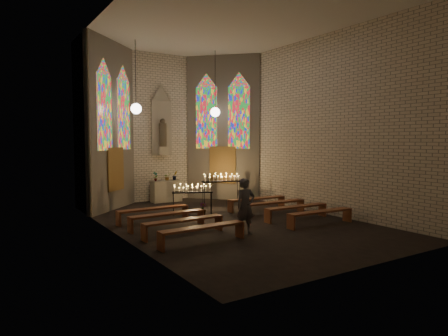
% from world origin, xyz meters
% --- Properties ---
extents(floor, '(12.00, 12.00, 0.00)m').
position_xyz_m(floor, '(0.00, 0.00, 0.00)').
color(floor, black).
rests_on(floor, ground).
extents(room, '(8.22, 12.43, 7.00)m').
position_xyz_m(room, '(-0.00, 3.37, 3.72)').
color(room, beige).
rests_on(room, ground).
extents(altar, '(1.40, 0.60, 1.00)m').
position_xyz_m(altar, '(0.00, 5.45, 0.50)').
color(altar, '#AFA68E').
rests_on(altar, ground).
extents(flower_vase_left, '(0.26, 0.21, 0.44)m').
position_xyz_m(flower_vase_left, '(-0.53, 5.46, 1.22)').
color(flower_vase_left, '#4C723F').
rests_on(flower_vase_left, altar).
extents(flower_vase_center, '(0.39, 0.37, 0.35)m').
position_xyz_m(flower_vase_center, '(0.09, 5.53, 1.17)').
color(flower_vase_center, '#4C723F').
rests_on(flower_vase_center, altar).
extents(flower_vase_right, '(0.27, 0.23, 0.44)m').
position_xyz_m(flower_vase_right, '(0.46, 5.46, 1.22)').
color(flower_vase_right, '#4C723F').
rests_on(flower_vase_right, altar).
extents(aisle_flower_pot, '(0.30, 0.30, 0.47)m').
position_xyz_m(aisle_flower_pot, '(-0.17, 1.60, 0.23)').
color(aisle_flower_pot, '#4C723F').
rests_on(aisle_flower_pot, ground).
extents(votive_stand_left, '(1.58, 0.98, 1.15)m').
position_xyz_m(votive_stand_left, '(-0.53, 1.78, 0.99)').
color(votive_stand_left, black).
rests_on(votive_stand_left, ground).
extents(votive_stand_right, '(1.82, 0.91, 1.30)m').
position_xyz_m(votive_stand_right, '(1.93, 3.60, 1.12)').
color(votive_stand_right, black).
rests_on(votive_stand_right, ground).
extents(pew_left_0, '(2.65, 0.47, 0.51)m').
position_xyz_m(pew_left_0, '(-2.30, 1.38, 0.41)').
color(pew_left_0, brown).
rests_on(pew_left_0, ground).
extents(pew_right_0, '(2.65, 0.47, 0.51)m').
position_xyz_m(pew_right_0, '(2.30, 1.38, 0.41)').
color(pew_right_0, brown).
rests_on(pew_right_0, ground).
extents(pew_left_1, '(2.65, 0.47, 0.51)m').
position_xyz_m(pew_left_1, '(-2.30, 0.18, 0.41)').
color(pew_left_1, brown).
rests_on(pew_left_1, ground).
extents(pew_right_1, '(2.65, 0.47, 0.51)m').
position_xyz_m(pew_right_1, '(2.30, 0.18, 0.41)').
color(pew_right_1, brown).
rests_on(pew_right_1, ground).
extents(pew_left_2, '(2.65, 0.47, 0.51)m').
position_xyz_m(pew_left_2, '(-2.30, -1.02, 0.41)').
color(pew_left_2, brown).
rests_on(pew_left_2, ground).
extents(pew_right_2, '(2.65, 0.47, 0.51)m').
position_xyz_m(pew_right_2, '(2.30, -1.02, 0.41)').
color(pew_right_2, brown).
rests_on(pew_right_2, ground).
extents(pew_left_3, '(2.65, 0.47, 0.51)m').
position_xyz_m(pew_left_3, '(-2.30, -2.22, 0.41)').
color(pew_left_3, brown).
rests_on(pew_left_3, ground).
extents(pew_right_3, '(2.65, 0.47, 0.51)m').
position_xyz_m(pew_right_3, '(2.30, -2.22, 0.41)').
color(pew_right_3, brown).
rests_on(pew_right_3, ground).
extents(visitor, '(0.67, 0.48, 1.74)m').
position_xyz_m(visitor, '(-0.61, -1.90, 0.87)').
color(visitor, '#474850').
rests_on(visitor, ground).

